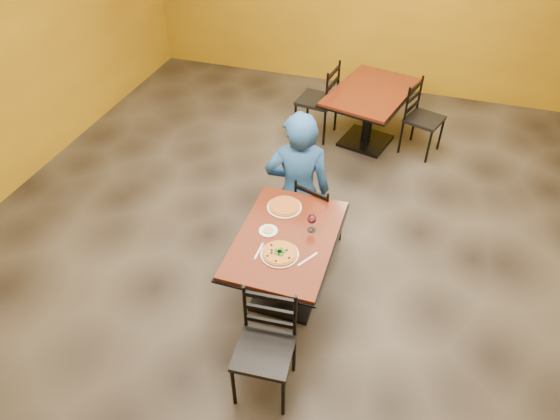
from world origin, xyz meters
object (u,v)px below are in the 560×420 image
(diner, at_px, (298,174))
(plate_main, at_px, (280,254))
(plate_far, at_px, (284,207))
(chair_second_left, at_px, (317,100))
(wine_glass, at_px, (312,222))
(chair_main_near, at_px, (264,352))
(chair_second_right, at_px, (424,120))
(table_main, at_px, (286,253))
(pizza_main, at_px, (280,253))
(chair_main_far, at_px, (319,212))
(side_plate, at_px, (268,231))
(pizza_far, at_px, (284,206))
(table_second, at_px, (370,104))

(diner, relative_size, plate_main, 4.46)
(plate_far, bearing_deg, chair_second_left, 97.60)
(chair_second_left, relative_size, wine_glass, 5.59)
(chair_main_near, height_order, chair_second_left, chair_second_left)
(chair_second_left, bearing_deg, plate_main, 16.71)
(chair_second_right, height_order, plate_main, chair_second_right)
(table_main, xyz_separation_m, pizza_main, (0.01, -0.22, 0.21))
(chair_second_left, distance_m, plate_main, 3.10)
(chair_main_far, height_order, pizza_main, chair_main_far)
(chair_second_left, xyz_separation_m, pizza_main, (0.47, -3.05, 0.27))
(plate_far, relative_size, side_plate, 1.94)
(chair_second_left, bearing_deg, side_plate, 13.92)
(chair_second_right, bearing_deg, chair_main_near, -173.28)
(chair_main_near, bearing_deg, plate_far, 96.34)
(table_main, xyz_separation_m, diner, (-0.17, 0.95, 0.14))
(chair_main_near, distance_m, side_plate, 1.03)
(table_main, distance_m, plate_main, 0.29)
(table_main, bearing_deg, pizza_main, -87.41)
(chair_second_left, xyz_separation_m, pizza_far, (0.33, -2.48, 0.27))
(table_second, height_order, chair_second_right, chair_second_right)
(plate_main, bearing_deg, table_second, 85.80)
(pizza_far, bearing_deg, table_main, -70.23)
(table_second, distance_m, chair_main_far, 2.07)
(table_second, xyz_separation_m, diner, (-0.40, -1.88, 0.13))
(chair_main_far, distance_m, side_plate, 0.87)
(chair_main_near, height_order, chair_main_far, chair_main_near)
(chair_second_right, xyz_separation_m, plate_far, (-1.05, -2.48, 0.30))
(chair_main_far, xyz_separation_m, side_plate, (-0.27, -0.75, 0.33))
(pizza_main, bearing_deg, wine_glass, 65.10)
(table_second, xyz_separation_m, chair_second_right, (0.69, -0.00, -0.10))
(pizza_far, bearing_deg, wine_glass, -34.77)
(chair_second_left, height_order, side_plate, chair_second_left)
(plate_main, xyz_separation_m, plate_far, (-0.14, 0.57, 0.00))
(chair_second_left, distance_m, side_plate, 2.84)
(chair_second_left, relative_size, side_plate, 6.28)
(table_main, height_order, diner, diner)
(plate_main, xyz_separation_m, pizza_main, (0.00, 0.00, 0.02))
(chair_second_left, distance_m, pizza_main, 3.10)
(diner, distance_m, wine_glass, 0.89)
(plate_far, bearing_deg, side_plate, -96.53)
(table_main, distance_m, wine_glass, 0.36)
(chair_second_right, height_order, wine_glass, wine_glass)
(table_second, height_order, wine_glass, wine_glass)
(chair_main_near, xyz_separation_m, pizza_far, (-0.24, 1.28, 0.31))
(plate_far, distance_m, pizza_far, 0.02)
(table_main, relative_size, wine_glass, 6.83)
(table_second, relative_size, plate_far, 4.77)
(chair_second_right, xyz_separation_m, diner, (-1.10, -1.88, 0.23))
(diner, bearing_deg, chair_second_left, -98.49)
(chair_main_near, xyz_separation_m, plate_far, (-0.24, 1.28, 0.29))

